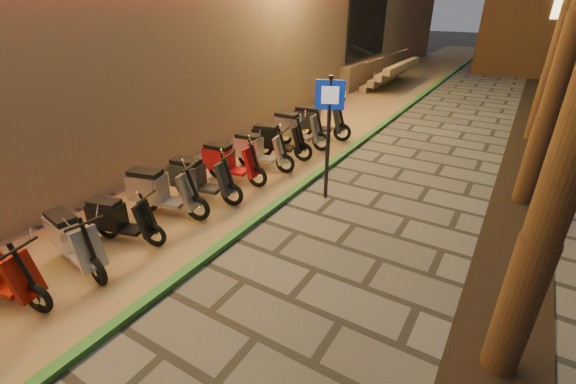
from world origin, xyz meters
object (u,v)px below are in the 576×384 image
Objects in this scene: pedestrian_sign at (329,123)px; scooter_12 at (295,128)px; scooter_5 at (72,239)px; scooter_11 at (275,140)px; scooter_6 at (118,219)px; scooter_9 at (228,161)px; scooter_7 at (159,191)px; scooter_10 at (257,150)px; scooter_8 at (198,178)px; scooter_13 at (315,121)px.

pedestrian_sign reaches higher than scooter_12.
scooter_5 is 5.84m from scooter_11.
scooter_12 is (-2.32, 2.58, -1.18)m from pedestrian_sign.
scooter_6 is 6.10m from scooter_12.
scooter_9 is 1.91m from scooter_11.
pedestrian_sign reaches higher than scooter_5.
scooter_6 is at bearing -96.56° from scooter_9.
scooter_5 is 0.92× the size of scooter_7.
scooter_9 is (0.13, 2.00, -0.03)m from scooter_7.
scooter_11 is at bearing 72.02° from scooter_6.
scooter_6 is 4.98m from scooter_11.
scooter_9 is 1.03m from scooter_10.
scooter_11 is at bearing -91.79° from scooter_12.
scooter_5 is 0.95× the size of scooter_11.
pedestrian_sign is 4.47m from scooter_6.
scooter_7 is at bearing 102.14° from scooter_5.
scooter_11 reaches higher than scooter_8.
scooter_6 is at bearing -148.27° from pedestrian_sign.
scooter_9 is at bearing -107.20° from scooter_11.
scooter_7 is at bearing 79.64° from scooter_6.
scooter_9 is at bearing -94.50° from scooter_12.
scooter_9 is at bearing -106.14° from scooter_10.
scooter_9 is 0.93× the size of scooter_12.
scooter_11 is at bearing 77.85° from scooter_8.
scooter_11 is (0.04, 3.00, 0.00)m from scooter_8.
scooter_10 is at bearing 76.86° from scooter_8.
scooter_11 is (-2.30, 1.46, -1.21)m from pedestrian_sign.
scooter_13 is at bearing 97.49° from pedestrian_sign.
scooter_11 reaches higher than scooter_10.
scooter_12 is (0.11, 6.10, 0.10)m from scooter_6.
scooter_9 is at bearing 73.22° from scooter_6.
scooter_13 reaches higher than scooter_11.
scooter_13 reaches higher than scooter_10.
scooter_11 is at bearing 123.95° from pedestrian_sign.
pedestrian_sign is 1.64× the size of scooter_5.
scooter_7 is 3.04m from scooter_10.
scooter_5 is 0.95× the size of scooter_8.
scooter_6 is at bearing 98.39° from scooter_5.
scooter_11 is at bearing 80.32° from scooter_9.
scooter_8 is at bearing -104.58° from scooter_11.
scooter_8 is (0.10, 2.84, 0.03)m from scooter_5.
scooter_12 is (-0.04, 2.00, 0.05)m from scooter_10.
scooter_10 reaches higher than scooter_6.
scooter_6 is at bearing -100.60° from scooter_10.
scooter_12 is at bearing 78.31° from scooter_8.
scooter_10 is at bearing 97.10° from scooter_5.
scooter_8 is at bearing 63.22° from scooter_7.
scooter_12 is at bearing 73.28° from scooter_7.
scooter_5 is at bearing -93.67° from scooter_12.
scooter_10 is at bearing 142.07° from pedestrian_sign.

